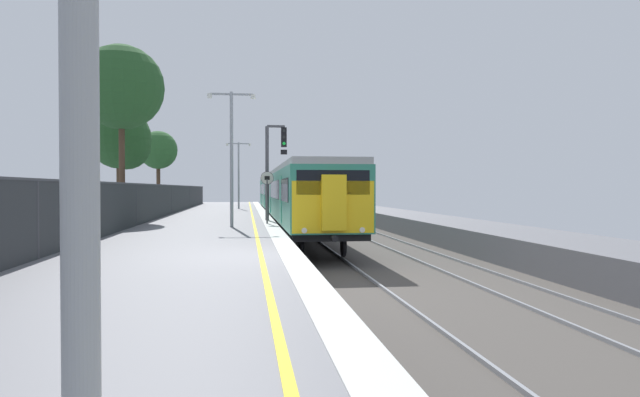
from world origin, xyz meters
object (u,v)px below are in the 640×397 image
at_px(platform_lamp_mid, 232,147).
at_px(platform_lamp_far, 239,169).
at_px(speed_limit_sign, 267,190).
at_px(commuter_train_at_platform, 288,194).
at_px(signal_gantry, 273,161).
at_px(background_tree_right, 120,90).
at_px(background_tree_centre, 159,151).
at_px(background_tree_left, 122,141).

xyz_separation_m(platform_lamp_mid, platform_lamp_far, (-0.00, 21.92, -0.18)).
bearing_deg(speed_limit_sign, commuter_train_at_platform, 81.51).
bearing_deg(signal_gantry, platform_lamp_far, 96.42).
relative_size(speed_limit_sign, background_tree_right, 0.26).
height_order(signal_gantry, background_tree_centre, background_tree_centre).
distance_m(commuter_train_at_platform, speed_limit_sign, 12.51).
relative_size(platform_lamp_mid, background_tree_centre, 0.85).
bearing_deg(background_tree_left, platform_lamp_mid, -60.76).
xyz_separation_m(platform_lamp_far, background_tree_right, (-5.94, -15.09, 3.63)).
bearing_deg(background_tree_right, background_tree_left, 101.33).
xyz_separation_m(signal_gantry, background_tree_centre, (-8.91, 22.36, 1.89)).
distance_m(platform_lamp_mid, background_tree_centre, 27.99).
relative_size(platform_lamp_far, background_tree_right, 0.58).
bearing_deg(commuter_train_at_platform, background_tree_left, -171.19).
height_order(speed_limit_sign, platform_lamp_mid, platform_lamp_mid).
relative_size(platform_lamp_mid, background_tree_left, 0.84).
bearing_deg(signal_gantry, speed_limit_sign, -97.92).
bearing_deg(speed_limit_sign, background_tree_right, 147.12).
bearing_deg(signal_gantry, background_tree_right, 164.87).
distance_m(platform_lamp_far, background_tree_right, 16.61).
height_order(platform_lamp_mid, background_tree_left, background_tree_left).
xyz_separation_m(signal_gantry, platform_lamp_far, (-1.94, 17.22, 0.14)).
height_order(speed_limit_sign, background_tree_right, background_tree_right).
height_order(background_tree_left, background_tree_centre, background_tree_left).
distance_m(platform_lamp_far, background_tree_left, 11.72).
xyz_separation_m(speed_limit_sign, platform_lamp_far, (-1.56, 19.93, 1.62)).
distance_m(signal_gantry, background_tree_centre, 24.14).
height_order(speed_limit_sign, background_tree_centre, background_tree_centre).
xyz_separation_m(commuter_train_at_platform, background_tree_left, (-10.53, -1.63, 3.36)).
xyz_separation_m(speed_limit_sign, background_tree_centre, (-8.53, 25.08, 3.37)).
bearing_deg(background_tree_left, background_tree_centre, 89.41).
distance_m(speed_limit_sign, background_tree_centre, 26.70).
bearing_deg(platform_lamp_mid, signal_gantry, 67.62).
relative_size(platform_lamp_mid, background_tree_right, 0.62).
distance_m(platform_lamp_mid, platform_lamp_far, 21.92).
bearing_deg(platform_lamp_far, background_tree_left, -127.75).
relative_size(platform_lamp_mid, platform_lamp_far, 1.06).
distance_m(background_tree_left, background_tree_centre, 14.35).
relative_size(commuter_train_at_platform, platform_lamp_far, 7.72).
xyz_separation_m(platform_lamp_far, background_tree_centre, (-6.97, 5.14, 1.75)).
relative_size(signal_gantry, speed_limit_sign, 2.01).
height_order(platform_lamp_mid, background_tree_centre, background_tree_centre).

